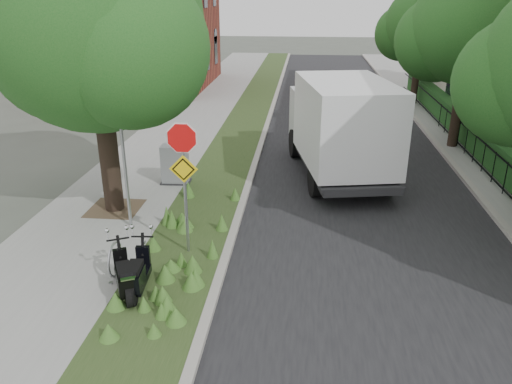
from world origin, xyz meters
TOP-DOWN VIEW (x-y plane):
  - ground at (0.00, 0.00)m, footprint 120.00×120.00m
  - sidewalk_near at (-4.25, 10.00)m, footprint 3.50×60.00m
  - verge at (-1.50, 10.00)m, footprint 2.00×60.00m
  - kerb_near at (-0.50, 10.00)m, footprint 0.20×60.00m
  - road at (3.00, 10.00)m, footprint 7.00×60.00m
  - kerb_far at (6.50, 10.00)m, footprint 0.20×60.00m
  - footpath_far at (8.20, 10.00)m, footprint 3.20×60.00m
  - street_tree_main at (-4.08, 2.86)m, footprint 6.21×5.54m
  - bare_post at (-3.20, 1.80)m, footprint 0.08×0.08m
  - bike_hoop at (-2.70, -0.60)m, footprint 0.06×0.78m
  - sign_assembly at (-1.40, 0.58)m, footprint 0.94×0.08m
  - fence_far at (7.20, 10.00)m, footprint 0.04×24.00m
  - hedge_far at (7.90, 10.00)m, footprint 1.00×24.00m
  - brick_building at (-9.50, 22.00)m, footprint 9.40×10.40m
  - far_tree_b at (6.94, 10.05)m, footprint 4.83×4.31m
  - far_tree_c at (6.94, 18.04)m, footprint 4.37×3.89m
  - scooter_near at (-2.22, -1.34)m, footprint 0.82×1.43m
  - scooter_far at (-2.00, -1.25)m, footprint 0.40×1.55m
  - box_truck at (2.35, 6.41)m, footprint 3.49×6.47m
  - utility_cabinet at (-2.80, 4.98)m, footprint 0.93×0.64m

SIDE VIEW (x-z plane):
  - ground at x=0.00m, z-range 0.00..0.00m
  - road at x=3.00m, z-range 0.00..0.01m
  - sidewalk_near at x=-4.25m, z-range 0.00..0.12m
  - verge at x=-1.50m, z-range 0.00..0.12m
  - footpath_far at x=8.20m, z-range 0.00..0.12m
  - kerb_near at x=-0.50m, z-range 0.00..0.13m
  - kerb_far at x=6.50m, z-range 0.00..0.13m
  - scooter_far at x=-2.00m, z-range 0.11..0.85m
  - scooter_near at x=-2.22m, z-range 0.11..0.85m
  - bike_hoop at x=-2.70m, z-range 0.11..0.88m
  - fence_far at x=7.20m, z-range 0.17..1.17m
  - hedge_far at x=7.90m, z-range 0.12..1.22m
  - utility_cabinet at x=-2.80m, z-range 0.09..1.31m
  - box_truck at x=2.35m, z-range 0.42..3.20m
  - bare_post at x=-3.20m, z-range 0.12..4.12m
  - sign_assembly at x=-1.40m, z-range 0.72..3.94m
  - far_tree_c at x=6.94m, z-range 0.99..6.92m
  - brick_building at x=-9.50m, z-range 0.06..8.36m
  - far_tree_b at x=6.94m, z-range 1.09..7.65m
  - street_tree_main at x=-4.08m, z-range 0.97..8.63m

